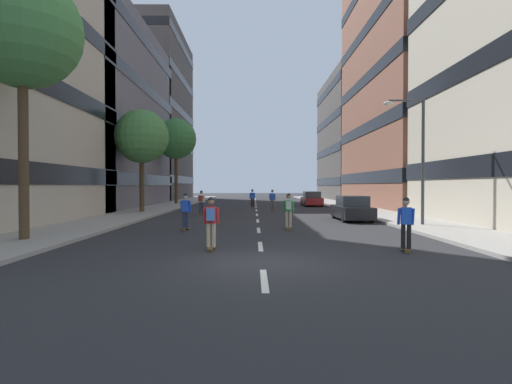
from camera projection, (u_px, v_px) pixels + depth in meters
The scene contains 21 objects.
ground_plane at pixel (256, 209), 35.50m from camera, with size 146.92×146.92×0.00m, color #28282B.
sidewalk_left at pixel (165, 207), 38.51m from camera, with size 3.77×67.34×0.14m, color #9E9991.
sidewalk_right at pixel (347, 207), 38.62m from camera, with size 3.77×67.34×0.14m, color #9E9991.
lane_markings at pixel (256, 209), 36.52m from camera, with size 0.16×57.20×0.01m.
building_left_mid at pixel (76, 115), 39.11m from camera, with size 14.24×22.59×18.01m.
building_left_far at pixel (136, 116), 58.92m from camera, with size 14.24×19.19×24.71m.
building_right_mid at pixel (436, 60), 39.23m from camera, with size 14.24×20.48×29.02m.
building_right_far at pixel (374, 139), 59.19m from camera, with size 14.24×18.75×18.02m.
parked_car_near at pixel (312, 199), 41.19m from camera, with size 1.82×4.40×1.52m.
parked_car_mid at pixel (352, 209), 24.32m from camera, with size 1.82×4.40×1.52m.
street_tree_near at pixel (176, 139), 43.97m from camera, with size 4.51×4.51×9.46m.
street_tree_mid at pixel (22, 31), 14.76m from camera, with size 4.33×4.33×10.02m.
street_tree_far at pixel (142, 137), 30.49m from camera, with size 4.12×4.12×7.86m.
streetlamp_right at pixel (416, 147), 20.41m from camera, with size 2.13×0.30×6.50m.
skater_0 at pixel (406, 221), 12.91m from camera, with size 0.56×0.92×1.78m.
skater_1 at pixel (201, 201), 29.41m from camera, with size 0.55×0.91×1.78m.
skater_2 at pixel (252, 197), 38.41m from camera, with size 0.56×0.92×1.78m.
skater_3 at pixel (186, 210), 19.04m from camera, with size 0.57×0.92×1.78m.
skater_4 at pixel (211, 220), 13.23m from camera, with size 0.53×0.90×1.78m.
skater_5 at pixel (288, 209), 19.41m from camera, with size 0.54×0.91×1.78m.
skater_6 at pixel (272, 199), 35.11m from camera, with size 0.56×0.92×1.78m.
Camera 1 is at (-0.24, -10.98, 2.17)m, focal length 27.76 mm.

